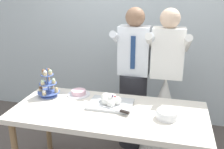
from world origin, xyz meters
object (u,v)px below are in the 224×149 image
main_cake_tray (110,101)px  plate_stack (167,114)px  dessert_table (109,117)px  round_cake (79,93)px  person_groom (133,88)px  cupcake_stand (48,85)px  person_bride (164,105)px

main_cake_tray → plate_stack: bearing=-13.7°
dessert_table → round_cake: (-0.39, 0.26, 0.10)m
dessert_table → plate_stack: 0.55m
person_groom → plate_stack: bearing=-59.6°
dessert_table → round_cake: 0.48m
cupcake_stand → person_bride: size_ratio=0.18×
dessert_table → plate_stack: bearing=-3.1°
dessert_table → plate_stack: (0.53, -0.03, 0.11)m
dessert_table → round_cake: bearing=146.2°
cupcake_stand → main_cake_tray: size_ratio=0.71×
round_cake → main_cake_tray: bearing=-22.6°
person_bride → round_cake: bearing=-156.3°
cupcake_stand → plate_stack: (1.22, -0.19, -0.08)m
cupcake_stand → round_cake: size_ratio=1.27×
main_cake_tray → person_groom: bearing=77.2°
dessert_table → person_bride: bearing=53.2°
cupcake_stand → person_groom: 0.97m
main_cake_tray → plate_stack: 0.56m
dessert_table → person_groom: 0.69m
plate_stack → person_bride: 0.72m
cupcake_stand → person_groom: (0.81, 0.51, -0.15)m
person_bride → dessert_table: bearing=-126.8°
cupcake_stand → dessert_table: bearing=-13.5°
plate_stack → cupcake_stand: bearing=171.0°
dessert_table → person_groom: person_groom is taller
main_cake_tray → person_groom: size_ratio=0.26×
dessert_table → person_bride: person_bride is taller
plate_stack → person_bride: person_bride is taller
dessert_table → main_cake_tray: 0.15m
plate_stack → person_groom: person_groom is taller
dessert_table → cupcake_stand: 0.74m
round_cake → person_bride: size_ratio=0.14×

